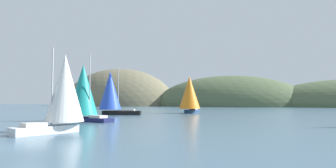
{
  "coord_description": "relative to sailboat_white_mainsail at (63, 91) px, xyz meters",
  "views": [
    {
      "loc": [
        13.98,
        -16.49,
        2.98
      ],
      "look_at": [
        0.0,
        35.17,
        5.92
      ],
      "focal_mm": 31.78,
      "sensor_mm": 36.0,
      "label": 1
    }
  ],
  "objects": [
    {
      "name": "ground_plane",
      "position": [
        2.95,
        -8.05,
        -3.84
      ],
      "size": [
        360.0,
        360.0,
        0.0
      ],
      "primitive_type": "plane",
      "color": "#426075"
    },
    {
      "name": "headland_left",
      "position": [
        -52.05,
        126.95,
        -3.84
      ],
      "size": [
        63.25,
        44.0,
        40.69
      ],
      "primitive_type": "ellipsoid",
      "color": "#6B664C",
      "rests_on": "ground_plane"
    },
    {
      "name": "headland_center",
      "position": [
        7.95,
        126.95,
        -3.84
      ],
      "size": [
        77.76,
        44.0,
        30.55
      ],
      "primitive_type": "ellipsoid",
      "color": "#4C5B3D",
      "rests_on": "ground_plane"
    },
    {
      "name": "sailboat_white_mainsail",
      "position": [
        0.0,
        0.0,
        0.0
      ],
      "size": [
        5.24,
        7.12,
        7.86
      ],
      "color": "white",
      "rests_on": "ground_plane"
    },
    {
      "name": "sailboat_teal_sail",
      "position": [
        -6.11,
        13.77,
        0.46
      ],
      "size": [
        8.34,
        5.69,
        9.5
      ],
      "color": "#191E4C",
      "rests_on": "ground_plane"
    },
    {
      "name": "sailboat_blue_spinnaker",
      "position": [
        -10.29,
        31.38,
        0.78
      ],
      "size": [
        9.1,
        5.33,
        9.96
      ],
      "color": "black",
      "rests_on": "ground_plane"
    },
    {
      "name": "sailboat_orange_sail",
      "position": [
        3.87,
        42.91,
        0.69
      ],
      "size": [
        5.29,
        8.39,
        8.62
      ],
      "color": "navy",
      "rests_on": "ground_plane"
    },
    {
      "name": "channel_buoy",
      "position": [
        -12.25,
        16.61,
        -3.47
      ],
      "size": [
        1.1,
        1.1,
        2.64
      ],
      "color": "red",
      "rests_on": "ground_plane"
    }
  ]
}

